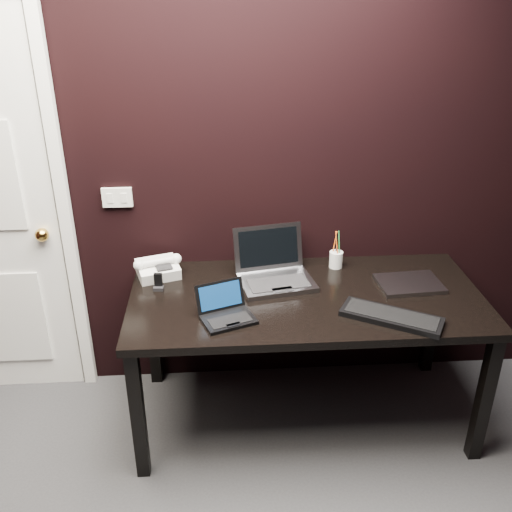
{
  "coord_description": "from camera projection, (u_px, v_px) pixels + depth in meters",
  "views": [
    {
      "loc": [
        -0.1,
        -0.96,
        2.12
      ],
      "look_at": [
        0.05,
        1.35,
        0.98
      ],
      "focal_mm": 40.0,
      "sensor_mm": 36.0,
      "label": 1
    }
  ],
  "objects": [
    {
      "name": "desk_phone",
      "position": [
        158.0,
        268.0,
        2.9
      ],
      "size": [
        0.25,
        0.24,
        0.12
      ],
      "color": "silver",
      "rests_on": "desk"
    },
    {
      "name": "mobile_phone",
      "position": [
        158.0,
        283.0,
        2.79
      ],
      "size": [
        0.05,
        0.04,
        0.08
      ],
      "color": "black",
      "rests_on": "desk"
    },
    {
      "name": "pen_cup",
      "position": [
        336.0,
        259.0,
        2.99
      ],
      "size": [
        0.08,
        0.08,
        0.21
      ],
      "color": "silver",
      "rests_on": "desk"
    },
    {
      "name": "closed_laptop",
      "position": [
        409.0,
        284.0,
        2.83
      ],
      "size": [
        0.32,
        0.24,
        0.02
      ],
      "color": "gray",
      "rests_on": "desk"
    },
    {
      "name": "ext_keyboard",
      "position": [
        391.0,
        317.0,
        2.55
      ],
      "size": [
        0.46,
        0.35,
        0.03
      ],
      "color": "black",
      "rests_on": "desk"
    },
    {
      "name": "silver_laptop",
      "position": [
        274.0,
        273.0,
        2.86
      ],
      "size": [
        0.41,
        0.38,
        0.25
      ],
      "color": "gray",
      "rests_on": "desk"
    },
    {
      "name": "wall_switch",
      "position": [
        117.0,
        197.0,
        2.87
      ],
      "size": [
        0.15,
        0.02,
        0.1
      ],
      "color": "silver",
      "rests_on": "wall_back"
    },
    {
      "name": "desk",
      "position": [
        306.0,
        309.0,
        2.78
      ],
      "size": [
        1.7,
        0.8,
        0.74
      ],
      "color": "black",
      "rests_on": "ground"
    },
    {
      "name": "wall_back",
      "position": [
        239.0,
        160.0,
        2.84
      ],
      "size": [
        4.0,
        0.0,
        4.0
      ],
      "primitive_type": "plane",
      "rotation": [
        1.57,
        0.0,
        0.0
      ],
      "color": "black",
      "rests_on": "ground"
    },
    {
      "name": "netbook",
      "position": [
        226.0,
        313.0,
        2.55
      ],
      "size": [
        0.28,
        0.27,
        0.15
      ],
      "color": "black",
      "rests_on": "desk"
    }
  ]
}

